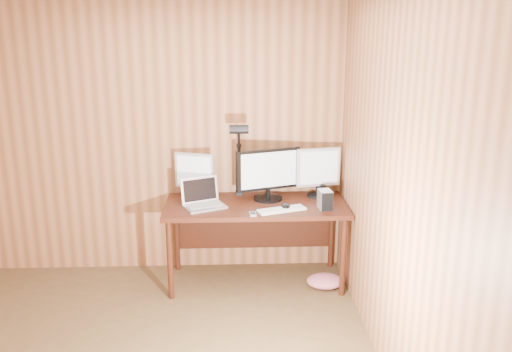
{
  "coord_description": "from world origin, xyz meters",
  "views": [
    {
      "loc": [
        0.74,
        -2.91,
        2.28
      ],
      "look_at": [
        0.93,
        1.58,
        1.02
      ],
      "focal_mm": 38.0,
      "sensor_mm": 36.0,
      "label": 1
    }
  ],
  "objects": [
    {
      "name": "monitor_left",
      "position": [
        0.38,
        1.84,
        0.97
      ],
      "size": [
        0.36,
        0.17,
        0.41
      ],
      "rotation": [
        0.0,
        0.0,
        -0.3
      ],
      "color": "black",
      "rests_on": "desk"
    },
    {
      "name": "laptop",
      "position": [
        0.46,
        1.6,
        0.81
      ],
      "size": [
        0.42,
        0.38,
        0.24
      ],
      "rotation": [
        0.0,
        0.0,
        0.42
      ],
      "color": "silver",
      "rests_on": "desk"
    },
    {
      "name": "speaker",
      "position": [
        1.55,
        1.77,
        0.81
      ],
      "size": [
        0.05,
        0.05,
        0.12
      ],
      "primitive_type": "cylinder",
      "color": "black",
      "rests_on": "desk"
    },
    {
      "name": "phone",
      "position": [
        0.89,
        1.35,
        0.76
      ],
      "size": [
        0.06,
        0.11,
        0.01
      ],
      "rotation": [
        0.0,
        0.0,
        0.07
      ],
      "color": "silver",
      "rests_on": "desk"
    },
    {
      "name": "hard_drive",
      "position": [
        1.52,
        1.48,
        0.83
      ],
      "size": [
        0.12,
        0.16,
        0.16
      ],
      "rotation": [
        0.0,
        0.0,
        0.11
      ],
      "color": "silver",
      "rests_on": "desk"
    },
    {
      "name": "desk_lamp",
      "position": [
        0.79,
        1.82,
        1.2
      ],
      "size": [
        0.17,
        0.24,
        0.73
      ],
      "rotation": [
        0.0,
        0.0,
        -0.09
      ],
      "color": "black",
      "rests_on": "desk"
    },
    {
      "name": "fabric_pile",
      "position": [
        1.55,
        1.5,
        0.05
      ],
      "size": [
        0.37,
        0.32,
        0.11
      ],
      "primitive_type": null,
      "rotation": [
        0.0,
        0.0,
        0.16
      ],
      "color": "#D66775",
      "rests_on": "floor"
    },
    {
      "name": "mousepad",
      "position": [
        1.18,
        1.49,
        0.75
      ],
      "size": [
        0.23,
        0.2,
        0.0
      ],
      "primitive_type": "cube",
      "rotation": [
        0.0,
        0.0,
        0.25
      ],
      "color": "black",
      "rests_on": "desk"
    },
    {
      "name": "monitor_center",
      "position": [
        1.05,
        1.75,
        0.99
      ],
      "size": [
        0.58,
        0.26,
        0.47
      ],
      "rotation": [
        0.0,
        0.0,
        0.32
      ],
      "color": "black",
      "rests_on": "desk"
    },
    {
      "name": "mouse",
      "position": [
        1.18,
        1.49,
        0.77
      ],
      "size": [
        0.12,
        0.14,
        0.04
      ],
      "primitive_type": "ellipsoid",
      "rotation": [
        0.0,
        0.0,
        0.5
      ],
      "color": "black",
      "rests_on": "mousepad"
    },
    {
      "name": "desk",
      "position": [
        0.93,
        1.7,
        0.63
      ],
      "size": [
        1.6,
        0.7,
        0.75
      ],
      "color": "#3B170C",
      "rests_on": "floor"
    },
    {
      "name": "room_shell",
      "position": [
        0.0,
        0.0,
        1.25
      ],
      "size": [
        4.0,
        4.0,
        4.0
      ],
      "color": "brown",
      "rests_on": "ground"
    },
    {
      "name": "keyboard",
      "position": [
        1.14,
        1.44,
        0.76
      ],
      "size": [
        0.43,
        0.25,
        0.02
      ],
      "rotation": [
        0.0,
        0.0,
        0.33
      ],
      "color": "white",
      "rests_on": "desk"
    },
    {
      "name": "monitor_right",
      "position": [
        1.51,
        1.82,
        1.0
      ],
      "size": [
        0.4,
        0.19,
        0.46
      ],
      "rotation": [
        0.0,
        0.0,
        0.19
      ],
      "color": "black",
      "rests_on": "desk"
    }
  ]
}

